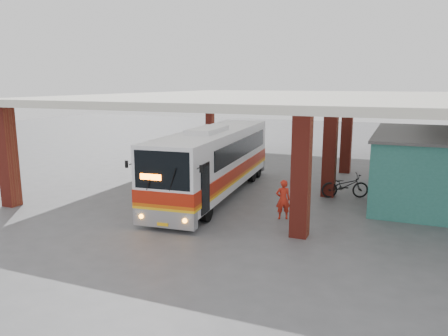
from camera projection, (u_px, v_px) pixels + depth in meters
ground at (247, 205)px, 19.18m from camera, size 90.00×90.00×0.00m
brick_columns at (306, 144)px, 22.75m from camera, size 20.10×21.60×4.35m
canopy_roof at (296, 97)px, 24.01m from camera, size 21.00×23.00×0.30m
shop_building at (434, 167)px, 19.67m from camera, size 5.20×8.20×3.11m
coach_bus at (214, 161)px, 20.59m from camera, size 3.36×11.60×3.33m
motorcycle at (345, 186)px, 20.35m from camera, size 2.31×1.57×1.15m
pedestrian at (283, 199)px, 17.12m from camera, size 0.68×0.59×1.58m
red_chair at (375, 170)px, 25.09m from camera, size 0.46×0.46×0.77m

